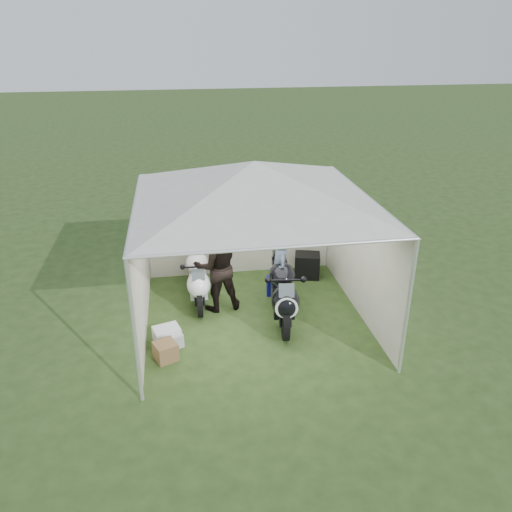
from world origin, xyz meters
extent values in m
plane|color=#293F18|center=(0.00, 0.00, 0.00)|extent=(80.00, 80.00, 0.00)
cylinder|color=silver|center=(-2.00, -2.00, 1.15)|extent=(0.06, 0.06, 2.30)
cylinder|color=silver|center=(2.00, -2.00, 1.15)|extent=(0.06, 0.06, 2.30)
cylinder|color=silver|center=(-2.00, 2.00, 1.15)|extent=(0.06, 0.06, 2.30)
cylinder|color=silver|center=(2.00, 2.00, 1.15)|extent=(0.06, 0.06, 2.30)
cube|color=beige|center=(0.00, 2.00, 1.15)|extent=(4.00, 0.02, 2.30)
cube|color=beige|center=(-2.00, 0.00, 1.15)|extent=(0.02, 4.00, 2.30)
cube|color=beige|center=(2.00, 0.00, 1.15)|extent=(0.02, 4.00, 2.30)
pyramid|color=silver|center=(0.00, 0.00, 2.65)|extent=(5.66, 5.66, 0.70)
cube|color=#99A5B7|center=(-1.65, 1.98, 1.85)|extent=(0.22, 0.02, 0.28)
cube|color=#99A5B7|center=(-1.30, 1.98, 1.85)|extent=(0.22, 0.02, 0.28)
cube|color=#99A5B7|center=(-0.95, 1.98, 1.85)|extent=(0.22, 0.01, 0.28)
cube|color=#99A5B7|center=(-0.60, 1.98, 1.85)|extent=(0.22, 0.01, 0.28)
cube|color=#99A5B7|center=(-1.65, 1.98, 1.55)|extent=(0.22, 0.02, 0.28)
cube|color=#99A5B7|center=(-1.30, 1.98, 1.55)|extent=(0.22, 0.01, 0.28)
cube|color=#99A5B7|center=(-0.95, 1.98, 1.55)|extent=(0.22, 0.02, 0.28)
cube|color=#99A5B7|center=(-0.60, 1.98, 1.55)|extent=(0.22, 0.01, 0.28)
cylinder|color=#D8590C|center=(0.20, 1.97, 1.95)|extent=(3.20, 0.02, 0.02)
cylinder|color=black|center=(-1.01, 0.24, 0.30)|extent=(0.11, 0.60, 0.59)
cylinder|color=black|center=(-0.99, 1.63, 0.30)|extent=(0.16, 0.60, 0.59)
cube|color=white|center=(-1.00, 0.88, 0.38)|extent=(0.35, 0.95, 0.30)
ellipsoid|color=white|center=(-1.01, 0.34, 0.61)|extent=(0.46, 0.60, 0.50)
ellipsoid|color=white|center=(-1.00, 0.98, 0.77)|extent=(0.45, 0.62, 0.35)
cube|color=black|center=(-0.99, 1.38, 0.71)|extent=(0.27, 0.60, 0.14)
cube|color=white|center=(-0.99, 1.71, 0.79)|extent=(0.22, 0.30, 0.18)
cube|color=black|center=(-0.99, 1.28, 0.55)|extent=(0.11, 0.55, 0.10)
cube|color=#3F474C|center=(-1.01, 0.22, 0.87)|extent=(0.24, 0.15, 0.21)
cylinder|color=black|center=(0.42, -0.76, 0.33)|extent=(0.19, 0.66, 0.66)
cylinder|color=black|center=(0.61, 0.75, 0.33)|extent=(0.24, 0.67, 0.66)
cube|color=black|center=(0.51, -0.06, 0.42)|extent=(0.50, 1.08, 0.33)
ellipsoid|color=black|center=(0.43, -0.66, 0.68)|extent=(0.57, 0.71, 0.55)
ellipsoid|color=black|center=(0.52, 0.05, 0.85)|extent=(0.56, 0.73, 0.38)
cube|color=black|center=(0.58, 0.48, 0.79)|extent=(0.36, 0.69, 0.15)
cube|color=black|center=(0.62, 0.84, 0.87)|extent=(0.28, 0.35, 0.20)
cube|color=maroon|center=(0.56, 0.37, 0.60)|extent=(0.18, 0.61, 0.11)
cube|color=#3F474C|center=(0.42, -0.79, 0.96)|extent=(0.28, 0.19, 0.23)
cylinder|color=white|center=(0.40, -0.89, 0.68)|extent=(0.39, 0.07, 0.39)
cube|color=#1512C0|center=(0.62, 0.86, 0.17)|extent=(0.50, 0.34, 0.35)
imported|color=black|center=(-0.65, 0.49, 0.91)|extent=(0.97, 0.81, 1.81)
imported|color=slate|center=(0.51, 0.22, 0.80)|extent=(0.39, 0.59, 1.60)
cube|color=black|center=(1.40, 1.52, 0.27)|extent=(0.63, 0.55, 0.54)
cube|color=silver|center=(-1.63, -0.57, 0.15)|extent=(0.52, 0.45, 0.29)
cube|color=brown|center=(-1.65, -1.05, 0.15)|extent=(0.45, 0.45, 0.31)
cube|color=#B2B6BB|center=(-1.54, -0.69, 0.12)|extent=(0.40, 0.37, 0.24)
camera|label=1|loc=(-1.28, -8.00, 4.97)|focal=35.00mm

